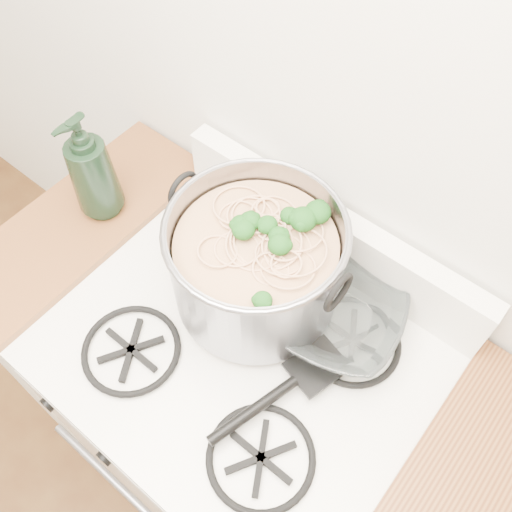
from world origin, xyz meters
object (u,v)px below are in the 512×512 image
object	(u,v)px
gas_range	(245,420)
glass_bowl	(336,319)
bottle	(90,167)
stock_pot	(256,264)
spatula	(317,365)

from	to	relation	value
gas_range	glass_bowl	size ratio (longest dim) A/B	8.62
gas_range	bottle	bearing A→B (deg)	171.66
glass_bowl	bottle	bearing A→B (deg)	-171.28
stock_pot	spatula	distance (m)	0.23
gas_range	glass_bowl	xyz separation A→B (m)	(0.12, 0.16, 0.50)
gas_range	bottle	distance (m)	0.79
stock_pot	glass_bowl	distance (m)	0.20
spatula	glass_bowl	distance (m)	0.11
stock_pot	spatula	xyz separation A→B (m)	(0.20, -0.06, -0.10)
glass_bowl	stock_pot	bearing A→B (deg)	-165.04
stock_pot	glass_bowl	size ratio (longest dim) A/B	3.58
stock_pot	bottle	size ratio (longest dim) A/B	1.37
gas_range	spatula	size ratio (longest dim) A/B	2.98
glass_bowl	spatula	bearing A→B (deg)	-74.55
gas_range	spatula	xyz separation A→B (m)	(0.15, 0.06, 0.50)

